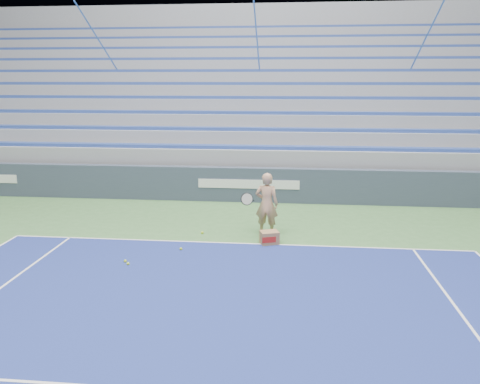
# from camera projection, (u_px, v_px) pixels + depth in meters

# --- Properties ---
(sponsor_barrier) EXTENTS (30.00, 0.32, 1.10)m
(sponsor_barrier) POSITION_uv_depth(u_px,v_px,m) (249.00, 185.00, 14.88)
(sponsor_barrier) COLOR #353F50
(sponsor_barrier) RESTS_ON ground
(bleachers) EXTENTS (31.00, 9.15, 7.30)m
(bleachers) POSITION_uv_depth(u_px,v_px,m) (260.00, 114.00, 19.99)
(bleachers) COLOR gray
(bleachers) RESTS_ON ground
(tennis_player) EXTENTS (0.92, 0.85, 1.59)m
(tennis_player) POSITION_uv_depth(u_px,v_px,m) (266.00, 204.00, 11.61)
(tennis_player) COLOR tan
(tennis_player) RESTS_ON ground
(ball_box) EXTENTS (0.50, 0.44, 0.31)m
(ball_box) POSITION_uv_depth(u_px,v_px,m) (269.00, 238.00, 11.09)
(ball_box) COLOR olive
(ball_box) RESTS_ON ground
(tennis_ball_0) EXTENTS (0.07, 0.07, 0.07)m
(tennis_ball_0) POSITION_uv_depth(u_px,v_px,m) (125.00, 261.00, 9.98)
(tennis_ball_0) COLOR #BDD72C
(tennis_ball_0) RESTS_ON ground
(tennis_ball_1) EXTENTS (0.07, 0.07, 0.07)m
(tennis_ball_1) POSITION_uv_depth(u_px,v_px,m) (128.00, 264.00, 9.84)
(tennis_ball_1) COLOR #BDD72C
(tennis_ball_1) RESTS_ON ground
(tennis_ball_2) EXTENTS (0.07, 0.07, 0.07)m
(tennis_ball_2) POSITION_uv_depth(u_px,v_px,m) (181.00, 249.00, 10.70)
(tennis_ball_2) COLOR #BDD72C
(tennis_ball_2) RESTS_ON ground
(tennis_ball_3) EXTENTS (0.07, 0.07, 0.07)m
(tennis_ball_3) POSITION_uv_depth(u_px,v_px,m) (202.00, 233.00, 11.84)
(tennis_ball_3) COLOR #BDD72C
(tennis_ball_3) RESTS_ON ground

